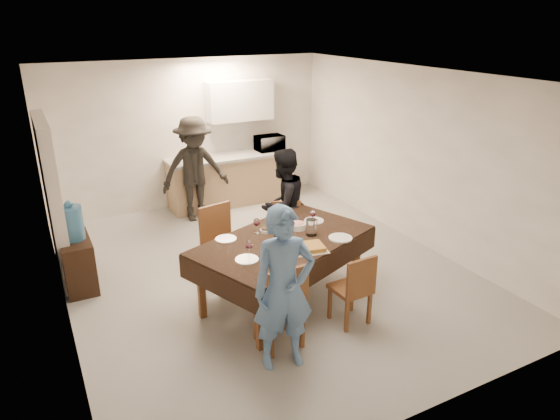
{
  "coord_description": "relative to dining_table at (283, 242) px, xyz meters",
  "views": [
    {
      "loc": [
        -2.62,
        -5.48,
        3.25
      ],
      "look_at": [
        0.08,
        -0.3,
        0.98
      ],
      "focal_mm": 32.0,
      "sensor_mm": 36.0,
      "label": 1
    }
  ],
  "objects": [
    {
      "name": "mushroom_dish",
      "position": [
        -0.05,
        0.28,
        0.06
      ],
      "size": [
        0.21,
        0.21,
        0.04
      ],
      "primitive_type": "cylinder",
      "color": "white",
      "rests_on": "dining_table"
    },
    {
      "name": "wall_back",
      "position": [
        0.12,
        3.78,
        0.52
      ],
      "size": [
        5.0,
        0.02,
        2.6
      ],
      "primitive_type": "cube",
      "color": "white",
      "rests_on": "floor"
    },
    {
      "name": "chair_far_left",
      "position": [
        -0.45,
        0.65,
        -0.16
      ],
      "size": [
        0.55,
        0.55,
        0.55
      ],
      "rotation": [
        0.0,
        0.0,
        3.35
      ],
      "color": "brown",
      "rests_on": "floor"
    },
    {
      "name": "chair_far_right",
      "position": [
        0.45,
        0.66,
        -0.23
      ],
      "size": [
        0.54,
        0.56,
        0.49
      ],
      "rotation": [
        0.0,
        0.0,
        2.72
      ],
      "color": "brown",
      "rests_on": "floor"
    },
    {
      "name": "salad_bowl",
      "position": [
        0.3,
        0.18,
        0.08
      ],
      "size": [
        0.19,
        0.19,
        0.07
      ],
      "primitive_type": "cylinder",
      "color": "white",
      "rests_on": "dining_table"
    },
    {
      "name": "wine_glass_a",
      "position": [
        -0.55,
        -0.25,
        0.14
      ],
      "size": [
        0.09,
        0.09,
        0.2
      ],
      "primitive_type": null,
      "color": "white",
      "rests_on": "dining_table"
    },
    {
      "name": "ceiling",
      "position": [
        0.12,
        0.78,
        1.82
      ],
      "size": [
        5.0,
        6.0,
        0.02
      ],
      "primitive_type": "cube",
      "color": "white",
      "rests_on": "wall_back"
    },
    {
      "name": "savoury_tart",
      "position": [
        0.1,
        -0.38,
        0.06
      ],
      "size": [
        0.49,
        0.4,
        0.05
      ],
      "primitive_type": "cube",
      "rotation": [
        0.0,
        0.0,
        -0.2
      ],
      "color": "gold",
      "rests_on": "dining_table"
    },
    {
      "name": "person_near",
      "position": [
        -0.55,
        -1.05,
        0.06
      ],
      "size": [
        0.67,
        0.51,
        1.67
      ],
      "primitive_type": "imported",
      "rotation": [
        0.0,
        0.0,
        -0.19
      ],
      "color": "#5982B4",
      "rests_on": "floor"
    },
    {
      "name": "floor",
      "position": [
        0.12,
        0.78,
        -0.78
      ],
      "size": [
        5.0,
        6.0,
        0.02
      ],
      "primitive_type": "cube",
      "color": "#9E9E99",
      "rests_on": "ground"
    },
    {
      "name": "person_far",
      "position": [
        0.55,
        1.05,
        0.02
      ],
      "size": [
        0.94,
        0.84,
        1.59
      ],
      "primitive_type": "imported",
      "rotation": [
        0.0,
        0.0,
        3.51
      ],
      "color": "black",
      "rests_on": "floor"
    },
    {
      "name": "dining_table",
      "position": [
        0.0,
        0.0,
        0.0
      ],
      "size": [
        2.39,
        1.9,
        0.82
      ],
      "rotation": [
        0.0,
        0.0,
        0.37
      ],
      "color": "black",
      "rests_on": "floor"
    },
    {
      "name": "console",
      "position": [
        -2.16,
        1.48,
        -0.44
      ],
      "size": [
        0.36,
        0.72,
        0.67
      ],
      "primitive_type": "cube",
      "color": "black",
      "rests_on": "floor"
    },
    {
      "name": "water_pitcher",
      "position": [
        0.35,
        -0.05,
        0.14
      ],
      "size": [
        0.13,
        0.13,
        0.2
      ],
      "primitive_type": "cylinder",
      "color": "white",
      "rests_on": "dining_table"
    },
    {
      "name": "plate_near_left",
      "position": [
        -0.6,
        -0.3,
        0.04
      ],
      "size": [
        0.25,
        0.25,
        0.01
      ],
      "primitive_type": "cylinder",
      "color": "white",
      "rests_on": "dining_table"
    },
    {
      "name": "wine_glass_c",
      "position": [
        -0.2,
        0.3,
        0.13
      ],
      "size": [
        0.08,
        0.08,
        0.19
      ],
      "primitive_type": null,
      "color": "white",
      "rests_on": "dining_table"
    },
    {
      "name": "water_jug",
      "position": [
        -2.16,
        1.48,
        0.1
      ],
      "size": [
        0.28,
        0.28,
        0.43
      ],
      "primitive_type": "cylinder",
      "color": "teal",
      "rests_on": "console"
    },
    {
      "name": "plate_far_left",
      "position": [
        -0.6,
        0.3,
        0.04
      ],
      "size": [
        0.25,
        0.25,
        0.01
      ],
      "primitive_type": "cylinder",
      "color": "white",
      "rests_on": "dining_table"
    },
    {
      "name": "chair_near_left",
      "position": [
        -0.45,
        -0.84,
        -0.18
      ],
      "size": [
        0.45,
        0.45,
        0.53
      ],
      "rotation": [
        0.0,
        0.0,
        0.02
      ],
      "color": "brown",
      "rests_on": "floor"
    },
    {
      "name": "wall_right",
      "position": [
        2.62,
        0.78,
        0.52
      ],
      "size": [
        0.02,
        6.0,
        2.6
      ],
      "primitive_type": "cube",
      "color": "white",
      "rests_on": "floor"
    },
    {
      "name": "wine_glass_b",
      "position": [
        0.55,
        0.25,
        0.13
      ],
      "size": [
        0.08,
        0.08,
        0.18
      ],
      "primitive_type": null,
      "color": "white",
      "rests_on": "dining_table"
    },
    {
      "name": "stub_partition",
      "position": [
        -2.3,
        1.98,
        0.27
      ],
      "size": [
        0.15,
        1.4,
        2.1
      ],
      "primitive_type": "cube",
      "color": "beige",
      "rests_on": "floor"
    },
    {
      "name": "chair_near_right",
      "position": [
        0.45,
        -0.83,
        -0.25
      ],
      "size": [
        0.41,
        0.41,
        0.46
      ],
      "rotation": [
        0.0,
        0.0,
        0.05
      ],
      "color": "brown",
      "rests_on": "floor"
    },
    {
      "name": "kitchen_base_cabinet",
      "position": [
        0.72,
        3.46,
        -0.35
      ],
      "size": [
        2.2,
        0.6,
        0.86
      ],
      "primitive_type": "cube",
      "color": "tan",
      "rests_on": "floor"
    },
    {
      "name": "kitchen_worktop",
      "position": [
        0.72,
        3.46,
        0.11
      ],
      "size": [
        2.24,
        0.64,
        0.05
      ],
      "primitive_type": "cube",
      "color": "#A1A19D",
      "rests_on": "kitchen_base_cabinet"
    },
    {
      "name": "microwave",
      "position": [
        1.54,
        3.46,
        0.27
      ],
      "size": [
        0.51,
        0.34,
        0.28
      ],
      "primitive_type": "imported",
      "rotation": [
        0.0,
        0.0,
        3.14
      ],
      "color": "silver",
      "rests_on": "kitchen_worktop"
    },
    {
      "name": "plate_far_right",
      "position": [
        0.6,
        0.3,
        0.04
      ],
      "size": [
        0.25,
        0.25,
        0.01
      ],
      "primitive_type": "cylinder",
      "color": "white",
      "rests_on": "dining_table"
    },
    {
      "name": "wall_front",
      "position": [
        0.12,
        -2.22,
        0.52
      ],
      "size": [
        5.0,
        0.02,
        2.6
      ],
      "primitive_type": "cube",
      "color": "white",
      "rests_on": "floor"
    },
    {
      "name": "plate_near_right",
      "position": [
        0.6,
        -0.3,
        0.05
      ],
      "size": [
        0.28,
        0.28,
        0.02
      ],
      "primitive_type": "cylinder",
      "color": "white",
      "rests_on": "dining_table"
    },
    {
      "name": "upper_cabinet",
      "position": [
        1.02,
        3.6,
        1.07
      ],
      "size": [
        1.2,
        0.34,
        0.7
      ],
      "primitive_type": "cube",
      "color": "silver",
      "rests_on": "wall_back"
    },
    {
      "name": "wine_bottle",
      "position": [
        -0.05,
        0.05,
        0.2
      ],
      "size": [
        0.08,
        0.08,
        0.33
      ],
      "primitive_type": null,
      "color": "black",
      "rests_on": "dining_table"
    },
    {
      "name": "wall_left",
      "position": [
        -2.38,
        0.78,
        0.52
      ],
      "size": [
        0.02,
        6.0,
        2.6
      ],
      "primitive_type": "cube",
      "color": "white",
      "rests_on": "floor"
    },
    {
      "name": "person_kitchen",
      "position": [
        -0.07,
        3.01,
        0.1
      ],
      "size": [
        1.14,
        0.65,
        1.76
      ],
      "primitive_type": "imported",
      "color": "black",
      "rests_on": "floor"
    }
  ]
}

